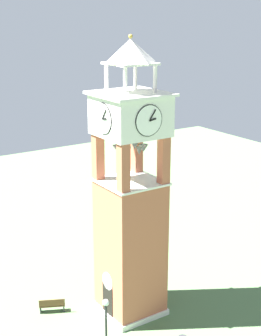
# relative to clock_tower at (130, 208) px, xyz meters

# --- Properties ---
(ground) EXTENTS (80.00, 80.00, 0.00)m
(ground) POSITION_rel_clock_tower_xyz_m (0.00, 0.00, -6.88)
(ground) COLOR #517547
(clock_tower) EXTENTS (3.89, 3.89, 16.90)m
(clock_tower) POSITION_rel_clock_tower_xyz_m (0.00, 0.00, 0.00)
(clock_tower) COLOR #AD5B42
(clock_tower) RESTS_ON ground
(park_bench) EXTENTS (1.10, 1.63, 0.95)m
(park_bench) POSITION_rel_clock_tower_xyz_m (-2.53, -4.21, -6.40)
(park_bench) COLOR brown
(park_bench) RESTS_ON ground
(lamp_post) EXTENTS (0.36, 0.36, 3.60)m
(lamp_post) POSITION_rel_clock_tower_xyz_m (3.21, -3.68, -4.36)
(lamp_post) COLOR black
(lamp_post) RESTS_ON ground
(shrub_near_entry) EXTENTS (1.07, 1.07, 0.66)m
(shrub_near_entry) POSITION_rel_clock_tower_xyz_m (-2.21, 0.12, -6.55)
(shrub_near_entry) COLOR #234C28
(shrub_near_entry) RESTS_ON ground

